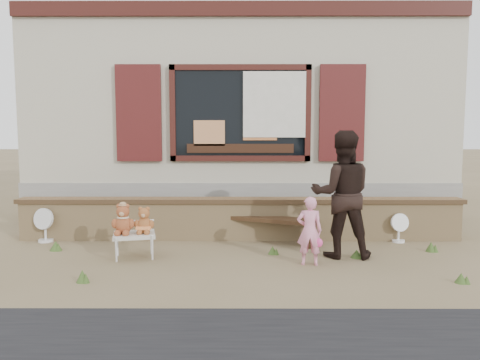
{
  "coord_description": "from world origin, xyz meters",
  "views": [
    {
      "loc": [
        0.03,
        -6.41,
        1.73
      ],
      "look_at": [
        0.0,
        0.6,
        1.0
      ],
      "focal_mm": 35.0,
      "sensor_mm": 36.0,
      "label": 1
    }
  ],
  "objects_px": {
    "adult": "(342,194)",
    "teddy_bear_right": "(144,220)",
    "folding_chair": "(134,236)",
    "teddy_bear_left": "(123,219)",
    "bench": "(268,224)",
    "child": "(309,231)"
  },
  "relations": [
    {
      "from": "adult",
      "to": "teddy_bear_right",
      "type": "bearing_deg",
      "value": 5.36
    },
    {
      "from": "teddy_bear_left",
      "to": "adult",
      "type": "distance_m",
      "value": 3.0
    },
    {
      "from": "folding_chair",
      "to": "teddy_bear_right",
      "type": "xyz_separation_m",
      "value": [
        0.14,
        0.03,
        0.22
      ]
    },
    {
      "from": "bench",
      "to": "teddy_bear_right",
      "type": "bearing_deg",
      "value": -130.14
    },
    {
      "from": "bench",
      "to": "teddy_bear_left",
      "type": "bearing_deg",
      "value": -131.86
    },
    {
      "from": "teddy_bear_left",
      "to": "adult",
      "type": "height_order",
      "value": "adult"
    },
    {
      "from": "folding_chair",
      "to": "teddy_bear_left",
      "type": "relative_size",
      "value": 1.54
    },
    {
      "from": "teddy_bear_left",
      "to": "teddy_bear_right",
      "type": "distance_m",
      "value": 0.28
    },
    {
      "from": "teddy_bear_right",
      "to": "folding_chair",
      "type": "bearing_deg",
      "value": -180.0
    },
    {
      "from": "teddy_bear_left",
      "to": "adult",
      "type": "xyz_separation_m",
      "value": [
        2.98,
        0.11,
        0.32
      ]
    },
    {
      "from": "bench",
      "to": "child",
      "type": "xyz_separation_m",
      "value": [
        0.47,
        -1.23,
        0.16
      ]
    },
    {
      "from": "teddy_bear_left",
      "to": "child",
      "type": "height_order",
      "value": "child"
    },
    {
      "from": "bench",
      "to": "folding_chair",
      "type": "xyz_separation_m",
      "value": [
        -1.89,
        -0.91,
        0.02
      ]
    },
    {
      "from": "bench",
      "to": "teddy_bear_right",
      "type": "distance_m",
      "value": 1.97
    },
    {
      "from": "folding_chair",
      "to": "bench",
      "type": "bearing_deg",
      "value": 12.93
    },
    {
      "from": "teddy_bear_left",
      "to": "adult",
      "type": "relative_size",
      "value": 0.24
    },
    {
      "from": "bench",
      "to": "child",
      "type": "bearing_deg",
      "value": -46.05
    },
    {
      "from": "bench",
      "to": "adult",
      "type": "distance_m",
      "value": 1.39
    },
    {
      "from": "adult",
      "to": "folding_chair",
      "type": "bearing_deg",
      "value": 5.93
    },
    {
      "from": "bench",
      "to": "child",
      "type": "relative_size",
      "value": 1.74
    },
    {
      "from": "teddy_bear_left",
      "to": "child",
      "type": "xyz_separation_m",
      "value": [
        2.49,
        -0.3,
        -0.1
      ]
    },
    {
      "from": "folding_chair",
      "to": "child",
      "type": "xyz_separation_m",
      "value": [
        2.35,
        -0.33,
        0.14
      ]
    }
  ]
}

